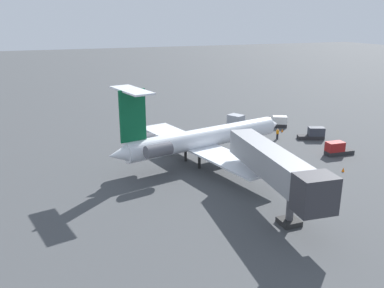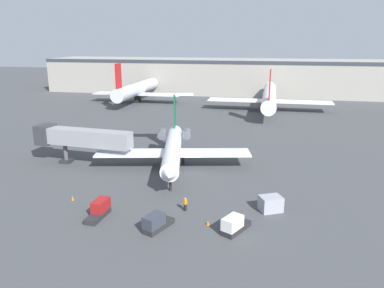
# 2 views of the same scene
# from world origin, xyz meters

# --- Properties ---
(ground_plane) EXTENTS (400.00, 400.00, 0.10)m
(ground_plane) POSITION_xyz_m (0.00, 0.00, -0.05)
(ground_plane) COLOR #424447
(regional_jet) EXTENTS (25.08, 26.19, 10.57)m
(regional_jet) POSITION_xyz_m (-3.64, 1.54, 3.40)
(regional_jet) COLOR silver
(regional_jet) RESTS_ON ground_plane
(jet_bridge) EXTENTS (16.87, 4.34, 6.21)m
(jet_bridge) POSITION_xyz_m (-19.24, -0.34, 4.53)
(jet_bridge) COLOR gray
(jet_bridge) RESTS_ON ground_plane
(ground_crew_marshaller) EXTENTS (0.43, 0.48, 1.69)m
(ground_crew_marshaller) POSITION_xyz_m (1.94, -13.92, 0.86)
(ground_crew_marshaller) COLOR black
(ground_crew_marshaller) RESTS_ON ground_plane
(baggage_tug_lead) EXTENTS (3.06, 4.20, 1.90)m
(baggage_tug_lead) POSITION_xyz_m (8.22, -17.94, 0.84)
(baggage_tug_lead) COLOR #262628
(baggage_tug_lead) RESTS_ON ground_plane
(baggage_tug_trailing) EXTENTS (2.79, 4.23, 1.90)m
(baggage_tug_trailing) POSITION_xyz_m (-0.07, -19.21, 0.84)
(baggage_tug_trailing) COLOR #262628
(baggage_tug_trailing) RESTS_ON ground_plane
(baggage_tug_spare) EXTENTS (1.63, 4.07, 1.90)m
(baggage_tug_spare) POSITION_xyz_m (-7.49, -17.42, 0.84)
(baggage_tug_spare) COLOR #262628
(baggage_tug_spare) RESTS_ON ground_plane
(cargo_container_uld) EXTENTS (3.16, 2.89, 1.83)m
(cargo_container_uld) POSITION_xyz_m (11.96, -11.79, 0.92)
(cargo_container_uld) COLOR #999EA8
(cargo_container_uld) RESTS_ON ground_plane
(traffic_cone_near) EXTENTS (0.36, 0.36, 0.55)m
(traffic_cone_near) POSITION_xyz_m (5.22, -16.97, 0.28)
(traffic_cone_near) COLOR orange
(traffic_cone_near) RESTS_ON ground_plane
(traffic_cone_mid) EXTENTS (0.36, 0.36, 0.55)m
(traffic_cone_mid) POSITION_xyz_m (-12.90, -13.94, 0.28)
(traffic_cone_mid) COLOR orange
(traffic_cone_mid) RESTS_ON ground_plane
(terminal_building) EXTENTS (149.81, 21.67, 12.77)m
(terminal_building) POSITION_xyz_m (0.00, 90.03, 6.40)
(terminal_building) COLOR #9E998E
(terminal_building) RESTS_ON ground_plane
(parked_airliner_west_end) EXTENTS (28.79, 34.25, 13.44)m
(parked_airliner_west_end) POSITION_xyz_m (-31.56, 61.36, 4.32)
(parked_airliner_west_end) COLOR silver
(parked_airliner_west_end) RESTS_ON ground_plane
(parked_airliner_west_mid) EXTENTS (35.19, 41.89, 13.13)m
(parked_airliner_west_mid) POSITION_xyz_m (10.72, 55.44, 4.16)
(parked_airliner_west_mid) COLOR white
(parked_airliner_west_mid) RESTS_ON ground_plane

